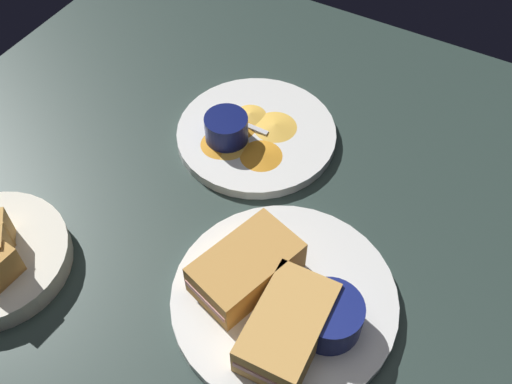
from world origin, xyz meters
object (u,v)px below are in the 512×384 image
(ramekin_dark_sauce, at_px, (329,315))
(plate_chips_companion, at_px, (256,134))
(spoon_by_gravy_ramekin, at_px, (228,117))
(sandwich_half_far, at_px, (288,327))
(sandwich_half_near, at_px, (246,267))
(plate_sandwich_main, at_px, (284,299))
(spoon_by_dark_ramekin, at_px, (289,293))
(ramekin_light_gravy, at_px, (226,128))

(ramekin_dark_sauce, xyz_separation_m, plate_chips_companion, (0.24, 0.23, -0.03))
(spoon_by_gravy_ramekin, bearing_deg, sandwich_half_far, -138.31)
(sandwich_half_near, distance_m, spoon_by_gravy_ramekin, 0.28)
(spoon_by_gravy_ramekin, bearing_deg, sandwich_half_near, -144.30)
(plate_sandwich_main, xyz_separation_m, sandwich_half_near, (-0.00, 0.05, 0.03))
(ramekin_dark_sauce, distance_m, spoon_by_dark_ramekin, 0.06)
(plate_sandwich_main, xyz_separation_m, ramekin_dark_sauce, (-0.01, -0.06, 0.03))
(plate_sandwich_main, distance_m, ramekin_light_gravy, 0.28)
(sandwich_half_far, bearing_deg, sandwich_half_near, 60.59)
(ramekin_dark_sauce, bearing_deg, plate_chips_companion, 43.91)
(ramekin_dark_sauce, relative_size, plate_chips_companion, 0.32)
(sandwich_half_near, xyz_separation_m, ramekin_light_gravy, (0.19, 0.14, -0.00))
(plate_sandwich_main, height_order, sandwich_half_far, sandwich_half_far)
(plate_chips_companion, distance_m, spoon_by_gravy_ramekin, 0.05)
(plate_sandwich_main, distance_m, plate_chips_companion, 0.28)
(ramekin_dark_sauce, xyz_separation_m, spoon_by_dark_ramekin, (0.01, 0.06, -0.02))
(plate_sandwich_main, bearing_deg, sandwich_half_near, 90.59)
(sandwich_half_near, bearing_deg, plate_chips_companion, 26.55)
(ramekin_light_gravy, bearing_deg, spoon_by_gravy_ramekin, 28.95)
(plate_sandwich_main, bearing_deg, ramekin_light_gravy, 45.74)
(plate_sandwich_main, distance_m, sandwich_half_far, 0.06)
(sandwich_half_near, height_order, ramekin_dark_sauce, sandwich_half_near)
(plate_sandwich_main, relative_size, spoon_by_gravy_ramekin, 2.79)
(spoon_by_gravy_ramekin, bearing_deg, spoon_by_dark_ramekin, -135.50)
(ramekin_light_gravy, bearing_deg, ramekin_dark_sauce, -127.87)
(plate_sandwich_main, distance_m, sandwich_half_near, 0.06)
(ramekin_dark_sauce, bearing_deg, ramekin_light_gravy, 52.13)
(ramekin_light_gravy, bearing_deg, plate_sandwich_main, -134.26)
(sandwich_half_near, bearing_deg, spoon_by_dark_ramekin, -85.16)
(sandwich_half_far, bearing_deg, ramekin_light_gravy, 43.32)
(spoon_by_dark_ramekin, height_order, spoon_by_gravy_ramekin, same)
(ramekin_dark_sauce, bearing_deg, sandwich_half_far, 136.07)
(sandwich_half_near, relative_size, ramekin_dark_sauce, 1.90)
(ramekin_dark_sauce, xyz_separation_m, ramekin_light_gravy, (0.20, 0.26, -0.00))
(plate_chips_companion, distance_m, ramekin_light_gravy, 0.06)
(spoon_by_dark_ramekin, relative_size, plate_chips_companion, 0.41)
(plate_sandwich_main, relative_size, plate_chips_companion, 1.15)
(sandwich_half_near, relative_size, spoon_by_dark_ramekin, 1.48)
(ramekin_light_gravy, bearing_deg, plate_chips_companion, -39.81)
(sandwich_half_near, distance_m, sandwich_half_far, 0.09)
(plate_sandwich_main, height_order, sandwich_half_near, sandwich_half_near)
(ramekin_light_gravy, bearing_deg, spoon_by_dark_ramekin, -133.13)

